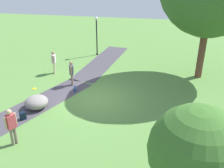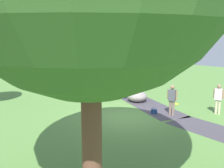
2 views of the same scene
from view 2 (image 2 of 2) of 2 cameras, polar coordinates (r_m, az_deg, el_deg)
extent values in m
plane|color=#56843D|center=(13.75, 2.99, -6.98)|extent=(48.00, 48.00, 0.00)
cube|color=#433E46|center=(17.00, 5.90, -3.56)|extent=(8.05, 4.95, 0.01)
cube|color=#433E46|center=(24.36, -1.63, 0.83)|extent=(7.76, 5.79, 0.01)
cylinder|color=brown|center=(6.05, -4.33, -11.58)|extent=(0.45, 0.45, 3.75)
ellipsoid|color=gray|center=(16.70, 5.36, -2.63)|extent=(1.55, 1.53, 0.68)
cylinder|color=#7A6559|center=(14.24, 12.29, -4.97)|extent=(0.13, 0.13, 0.77)
cylinder|color=#7A6559|center=(14.20, 12.91, -5.04)|extent=(0.13, 0.13, 0.77)
cube|color=#4D5057|center=(14.06, 12.71, -2.34)|extent=(0.41, 0.32, 0.58)
cylinder|color=#8D6D4F|center=(14.11, 11.87, -2.12)|extent=(0.08, 0.08, 0.52)
cylinder|color=#8D6D4F|center=(13.99, 13.58, -2.31)|extent=(0.08, 0.08, 0.52)
sphere|color=#8D6D4F|center=(13.97, 12.78, -0.64)|extent=(0.21, 0.21, 0.21)
cylinder|color=#766B5C|center=(18.45, -2.90, -1.06)|extent=(0.13, 0.13, 0.84)
cylinder|color=#766B5C|center=(18.30, -2.78, -1.16)|extent=(0.13, 0.13, 0.84)
cube|color=#B43B47|center=(18.24, -2.86, 1.16)|extent=(0.43, 0.39, 0.63)
cylinder|color=tan|center=(18.44, -3.02, 1.37)|extent=(0.08, 0.08, 0.56)
cylinder|color=tan|center=(18.02, -2.70, 1.16)|extent=(0.08, 0.08, 0.56)
sphere|color=tan|center=(18.17, -2.87, 2.59)|extent=(0.23, 0.23, 0.23)
cylinder|color=#C3BA95|center=(15.12, 21.91, -4.60)|extent=(0.13, 0.13, 0.77)
cylinder|color=#C3BA95|center=(15.15, 21.32, -4.53)|extent=(0.13, 0.13, 0.77)
cube|color=silver|center=(14.98, 21.79, -2.06)|extent=(0.40, 0.30, 0.58)
cylinder|color=#8F6C53|center=(14.93, 22.62, -2.03)|extent=(0.08, 0.08, 0.52)
cylinder|color=#8F6C53|center=(15.02, 20.98, -1.85)|extent=(0.08, 0.08, 0.52)
sphere|color=#8F6C53|center=(14.89, 21.90, -0.47)|extent=(0.21, 0.21, 0.21)
cube|color=navy|center=(14.36, 8.95, -5.83)|extent=(0.34, 0.22, 0.24)
torus|color=navy|center=(14.31, 8.98, -5.14)|extent=(0.35, 0.35, 0.02)
cube|color=black|center=(17.60, 2.65, -2.37)|extent=(0.34, 0.33, 0.40)
cube|color=black|center=(17.63, 3.06, -2.61)|extent=(0.19, 0.17, 0.18)
cylinder|color=yellow|center=(16.59, 13.57, -4.14)|extent=(0.26, 0.26, 0.02)
camera|label=1|loc=(22.15, -29.73, 16.80)|focal=40.63mm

